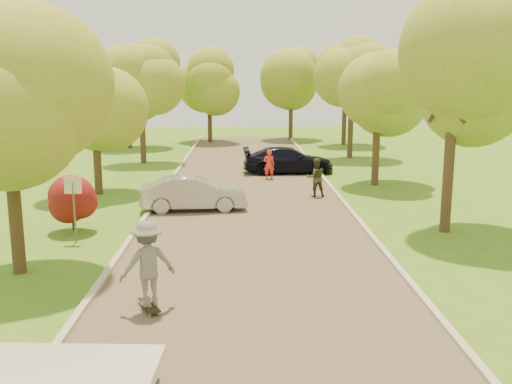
{
  "coord_description": "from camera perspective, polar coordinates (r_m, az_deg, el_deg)",
  "views": [
    {
      "loc": [
        -0.33,
        -14.23,
        5.28
      ],
      "look_at": [
        0.17,
        5.75,
        1.3
      ],
      "focal_mm": 40.0,
      "sensor_mm": 36.0,
      "label": 1
    }
  ],
  "objects": [
    {
      "name": "tree_bg_b",
      "position": [
        47.02,
        9.22,
        11.44
      ],
      "size": [
        5.12,
        5.0,
        7.95
      ],
      "color": "#382619",
      "rests_on": "ground"
    },
    {
      "name": "ground",
      "position": [
        15.18,
        -0.11,
        -9.09
      ],
      "size": [
        100.0,
        100.0,
        0.0
      ],
      "primitive_type": "plane",
      "color": "#48751B",
      "rests_on": "ground"
    },
    {
      "name": "curb_left",
      "position": [
        23.14,
        -10.67,
        -1.98
      ],
      "size": [
        0.18,
        60.0,
        0.12
      ],
      "primitive_type": "cube",
      "color": "#B2AD9E",
      "rests_on": "ground"
    },
    {
      "name": "tree_bg_a",
      "position": [
        45.03,
        -12.5,
        11.05
      ],
      "size": [
        5.12,
        5.0,
        7.72
      ],
      "color": "#382619",
      "rests_on": "ground"
    },
    {
      "name": "dark_sedan",
      "position": [
        32.41,
        3.23,
        3.19
      ],
      "size": [
        5.16,
        2.23,
        1.48
      ],
      "primitive_type": "imported",
      "rotation": [
        0.0,
        0.0,
        1.6
      ],
      "color": "black",
      "rests_on": "ground"
    },
    {
      "name": "tree_l_midb",
      "position": [
        27.03,
        -15.54,
        9.39
      ],
      "size": [
        4.3,
        4.2,
        6.62
      ],
      "color": "#382619",
      "rests_on": "ground"
    },
    {
      "name": "person_striped",
      "position": [
        30.38,
        1.31,
        2.76
      ],
      "size": [
        0.61,
        0.43,
        1.58
      ],
      "primitive_type": "imported",
      "rotation": [
        0.0,
        0.0,
        3.04
      ],
      "color": "red",
      "rests_on": "ground"
    },
    {
      "name": "tree_r_mida",
      "position": [
        20.59,
        19.88,
        11.32
      ],
      "size": [
        5.13,
        5.0,
        7.95
      ],
      "color": "#382619",
      "rests_on": "ground"
    },
    {
      "name": "street_sign",
      "position": [
        19.39,
        -17.8,
        -0.33
      ],
      "size": [
        0.55,
        0.06,
        2.17
      ],
      "color": "#59595E",
      "rests_on": "ground"
    },
    {
      "name": "longboard",
      "position": [
        13.72,
        -10.63,
        -11.08
      ],
      "size": [
        0.69,
        1.06,
        0.12
      ],
      "rotation": [
        0.0,
        0.0,
        3.57
      ],
      "color": "black",
      "rests_on": "ground"
    },
    {
      "name": "silver_sedan",
      "position": [
        23.34,
        -6.26,
        -0.11
      ],
      "size": [
        4.4,
        1.91,
        1.41
      ],
      "primitive_type": "imported",
      "rotation": [
        0.0,
        0.0,
        1.67
      ],
      "color": "#A1A1A6",
      "rests_on": "ground"
    },
    {
      "name": "skateboarder",
      "position": [
        13.36,
        -10.79,
        -7.01
      ],
      "size": [
        1.49,
        1.22,
        2.01
      ],
      "primitive_type": "imported",
      "rotation": [
        0.0,
        0.0,
        3.57
      ],
      "color": "slate",
      "rests_on": "longboard"
    },
    {
      "name": "tree_l_far",
      "position": [
        36.73,
        -11.16,
        11.35
      ],
      "size": [
        4.92,
        4.8,
        7.79
      ],
      "color": "#382619",
      "rests_on": "ground"
    },
    {
      "name": "red_shrub",
      "position": [
        21.03,
        -17.9,
        -0.76
      ],
      "size": [
        1.7,
        1.7,
        1.95
      ],
      "color": "#382619",
      "rests_on": "ground"
    },
    {
      "name": "tree_l_mida",
      "position": [
        16.36,
        -23.2,
        9.99
      ],
      "size": [
        4.71,
        4.6,
        7.39
      ],
      "color": "#382619",
      "rests_on": "ground"
    },
    {
      "name": "tree_bg_d",
      "position": [
        50.44,
        3.8,
        11.28
      ],
      "size": [
        5.12,
        5.0,
        7.72
      ],
      "color": "#382619",
      "rests_on": "ground"
    },
    {
      "name": "tree_r_midb",
      "position": [
        29.07,
        12.54,
        10.21
      ],
      "size": [
        4.51,
        4.4,
        7.01
      ],
      "color": "#382619",
      "rests_on": "ground"
    },
    {
      "name": "person_olive",
      "position": [
        25.94,
        5.99,
        1.45
      ],
      "size": [
        0.94,
        0.78,
        1.77
      ],
      "primitive_type": "imported",
      "rotation": [
        0.0,
        0.0,
        3.27
      ],
      "color": "#333620",
      "rests_on": "ground"
    },
    {
      "name": "curb_right",
      "position": [
        23.25,
        9.45,
        -1.87
      ],
      "size": [
        0.18,
        60.0,
        0.12
      ],
      "primitive_type": "cube",
      "color": "#B2AD9E",
      "rests_on": "ground"
    },
    {
      "name": "tree_bg_c",
      "position": [
        48.29,
        -4.45,
        10.92
      ],
      "size": [
        4.92,
        4.8,
        7.33
      ],
      "color": "#382619",
      "rests_on": "ground"
    },
    {
      "name": "tree_r_far",
      "position": [
        38.98,
        9.95,
        11.91
      ],
      "size": [
        5.33,
        5.2,
        8.34
      ],
      "color": "#382619",
      "rests_on": "ground"
    },
    {
      "name": "road",
      "position": [
        22.85,
        -0.58,
        -2.09
      ],
      "size": [
        8.0,
        60.0,
        0.01
      ],
      "primitive_type": "cube",
      "color": "#4C4438",
      "rests_on": "ground"
    }
  ]
}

